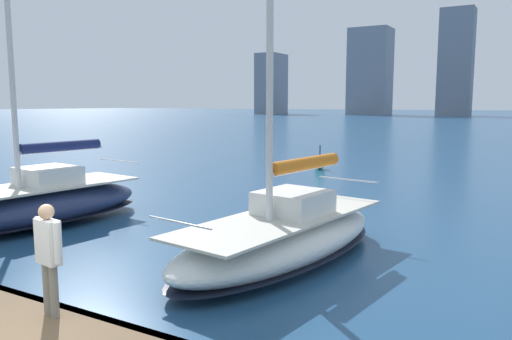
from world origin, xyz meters
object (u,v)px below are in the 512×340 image
Objects in this scene: sailboat_orange at (283,234)px; person_white_shirt at (48,249)px; sailboat_navy at (37,202)px; channel_buoy at (320,163)px.

sailboat_orange is 5.92m from person_white_shirt.
sailboat_orange is 8.35m from sailboat_navy.
person_white_shirt is 22.47m from channel_buoy.
sailboat_navy reaches higher than sailboat_orange.
sailboat_orange is at bearing 109.67° from channel_buoy.
sailboat_orange is at bearing -99.87° from person_white_shirt.
sailboat_navy is at bearing 81.32° from channel_buoy.
channel_buoy is (4.78, -21.92, -1.27)m from person_white_shirt.
sailboat_navy is 16.90m from channel_buoy.
sailboat_orange is 17.17m from channel_buoy.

